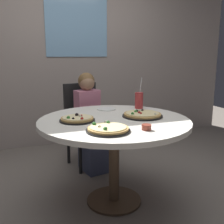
% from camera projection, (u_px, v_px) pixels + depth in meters
% --- Properties ---
extents(ground_plane, '(8.00, 8.00, 0.00)m').
position_uv_depth(ground_plane, '(114.00, 201.00, 2.39)').
color(ground_plane, slate).
extents(wall_with_window, '(5.20, 0.14, 2.90)m').
position_uv_depth(wall_with_window, '(67.00, 42.00, 3.76)').
color(wall_with_window, '#A8998E').
rests_on(wall_with_window, ground_plane).
extents(dining_table, '(1.26, 1.26, 0.75)m').
position_uv_depth(dining_table, '(114.00, 130.00, 2.25)').
color(dining_table, silver).
rests_on(dining_table, ground_plane).
extents(chair_wooden, '(0.46, 0.46, 0.95)m').
position_uv_depth(chair_wooden, '(84.00, 120.00, 3.14)').
color(chair_wooden, black).
rests_on(chair_wooden, ground_plane).
extents(diner_child, '(0.31, 0.43, 1.08)m').
position_uv_depth(diner_child, '(91.00, 127.00, 2.99)').
color(diner_child, '#3F4766').
rests_on(diner_child, ground_plane).
extents(pizza_veggie, '(0.35, 0.35, 0.05)m').
position_uv_depth(pizza_veggie, '(142.00, 115.00, 2.32)').
color(pizza_veggie, black).
rests_on(pizza_veggie, dining_table).
extents(pizza_cheese, '(0.29, 0.29, 0.05)m').
position_uv_depth(pizza_cheese, '(77.00, 119.00, 2.17)').
color(pizza_cheese, black).
rests_on(pizza_cheese, dining_table).
extents(pizza_pepperoni, '(0.31, 0.31, 0.05)m').
position_uv_depth(pizza_pepperoni, '(108.00, 129.00, 1.88)').
color(pizza_pepperoni, black).
rests_on(pizza_pepperoni, dining_table).
extents(soda_cup, '(0.08, 0.08, 0.31)m').
position_uv_depth(soda_cup, '(139.00, 100.00, 2.66)').
color(soda_cup, '#B73333').
rests_on(soda_cup, dining_table).
extents(sauce_bowl, '(0.07, 0.07, 0.04)m').
position_uv_depth(sauce_bowl, '(146.00, 127.00, 1.91)').
color(sauce_bowl, brown).
rests_on(sauce_bowl, dining_table).
extents(plate_small, '(0.18, 0.18, 0.01)m').
position_uv_depth(plate_small, '(106.00, 109.00, 2.62)').
color(plate_small, white).
rests_on(plate_small, dining_table).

